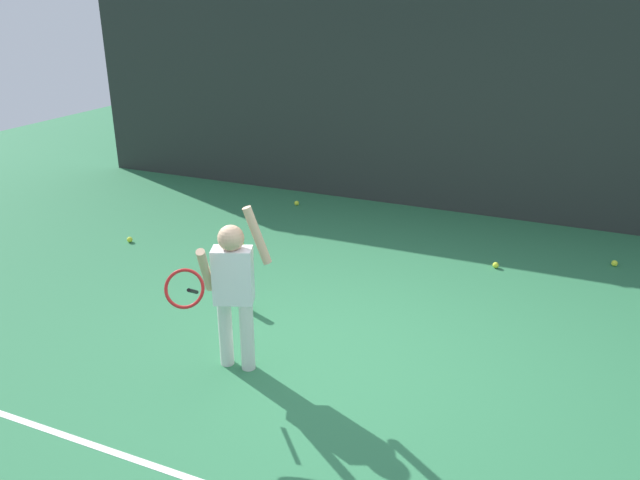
# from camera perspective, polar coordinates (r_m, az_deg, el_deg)

# --- Properties ---
(ground_plane) EXTENTS (20.00, 20.00, 0.00)m
(ground_plane) POSITION_cam_1_polar(r_m,az_deg,el_deg) (5.21, 2.07, -10.80)
(ground_plane) COLOR #2D7247
(back_fence_windscreen) EXTENTS (11.35, 0.08, 2.89)m
(back_fence_windscreen) POSITION_cam_1_polar(r_m,az_deg,el_deg) (8.41, 12.59, 12.04)
(back_fence_windscreen) COLOR #282D2B
(back_fence_windscreen) RESTS_ON ground
(fence_post_0) EXTENTS (0.09, 0.09, 3.04)m
(fence_post_0) POSITION_cam_1_polar(r_m,az_deg,el_deg) (10.93, -17.88, 14.09)
(fence_post_0) COLOR slate
(fence_post_0) RESTS_ON ground
(fence_post_1) EXTENTS (0.09, 0.09, 3.04)m
(fence_post_1) POSITION_cam_1_polar(r_m,az_deg,el_deg) (8.98, 0.83, 13.62)
(fence_post_1) COLOR slate
(fence_post_1) RESTS_ON ground
(fence_post_2) EXTENTS (0.09, 0.09, 3.04)m
(fence_post_2) POSITION_cam_1_polar(r_m,az_deg,el_deg) (8.32, 25.44, 10.90)
(fence_post_2) COLOR slate
(fence_post_2) RESTS_ON ground
(tennis_player) EXTENTS (0.55, 0.76, 1.35)m
(tennis_player) POSITION_cam_1_polar(r_m,az_deg,el_deg) (4.79, -8.08, -4.12)
(tennis_player) COLOR silver
(tennis_player) RESTS_ON ground
(water_bottle) EXTENTS (0.07, 0.07, 0.22)m
(water_bottle) POSITION_cam_1_polar(r_m,az_deg,el_deg) (5.89, -6.52, -5.55)
(water_bottle) COLOR green
(water_bottle) RESTS_ON ground
(tennis_ball_1) EXTENTS (0.07, 0.07, 0.07)m
(tennis_ball_1) POSITION_cam_1_polar(r_m,az_deg,el_deg) (7.81, -16.99, 0.03)
(tennis_ball_1) COLOR #CCE033
(tennis_ball_1) RESTS_ON ground
(tennis_ball_2) EXTENTS (0.07, 0.07, 0.07)m
(tennis_ball_2) POSITION_cam_1_polar(r_m,az_deg,el_deg) (8.77, -2.15, 3.39)
(tennis_ball_2) COLOR #CCE033
(tennis_ball_2) RESTS_ON ground
(tennis_ball_3) EXTENTS (0.07, 0.07, 0.07)m
(tennis_ball_3) POSITION_cam_1_polar(r_m,az_deg,el_deg) (7.55, 25.32, -1.93)
(tennis_ball_3) COLOR #CCE033
(tennis_ball_3) RESTS_ON ground
(tennis_ball_6) EXTENTS (0.07, 0.07, 0.07)m
(tennis_ball_6) POSITION_cam_1_polar(r_m,az_deg,el_deg) (7.04, 15.76, -2.23)
(tennis_ball_6) COLOR #CCE033
(tennis_ball_6) RESTS_ON ground
(tennis_ball_7) EXTENTS (0.07, 0.07, 0.07)m
(tennis_ball_7) POSITION_cam_1_polar(r_m,az_deg,el_deg) (7.37, -7.19, -0.46)
(tennis_ball_7) COLOR #CCE033
(tennis_ball_7) RESTS_ON ground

